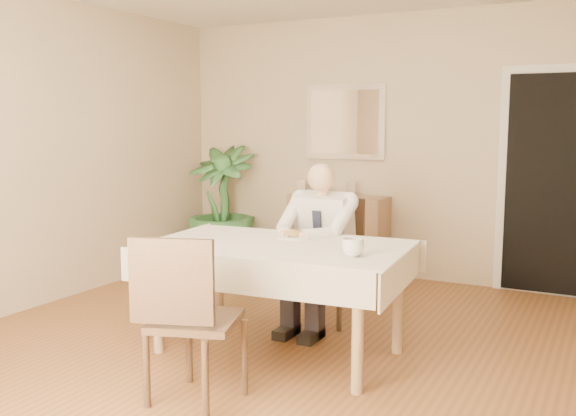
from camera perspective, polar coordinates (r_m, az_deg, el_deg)
The scene contains 17 objects.
room at distance 4.19m, azimuth -2.22°, elevation 4.17°, with size 5.00×5.02×2.60m.
doorway at distance 6.15m, azimuth 22.50°, elevation 1.92°, with size 0.96×0.07×2.10m.
mirror at distance 6.61m, azimuth 5.07°, elevation 7.63°, with size 0.86×0.04×0.76m.
dining_table at distance 4.28m, azimuth -0.93°, elevation -4.30°, with size 1.79×1.14×0.75m.
chair_far at distance 5.09m, azimuth 3.85°, elevation -3.85°, with size 0.49×0.49×0.95m.
chair_near at distance 3.54m, azimuth -9.06°, elevation -9.02°, with size 0.57×0.58×0.96m.
seated_man at distance 4.80m, azimuth 2.45°, elevation -2.71°, with size 0.48×0.72×1.24m.
plate at distance 4.47m, azimuth 0.52°, elevation -2.58°, with size 0.26×0.26×0.02m, color white.
food at distance 4.46m, azimuth 0.52°, elevation -2.30°, with size 0.14×0.14×0.06m, color brown.
knife at distance 4.39m, azimuth 0.63°, elevation -2.53°, with size 0.01×0.01×0.13m, color silver.
fork at distance 4.43m, azimuth -0.29°, elevation -2.44°, with size 0.01×0.01×0.13m, color silver.
coffee_mug at distance 3.87m, azimuth 5.80°, elevation -3.52°, with size 0.14×0.14×0.11m, color white.
sideboard at distance 6.57m, azimuth 4.45°, elevation -2.40°, with size 1.01×0.34×0.81m, color #8D6A4A.
photo_frame_left at distance 6.70m, azimuth 1.18°, elevation 1.92°, with size 0.10×0.02×0.14m, color silver.
photo_frame_center at distance 6.59m, azimuth 3.19°, elevation 1.82°, with size 0.10×0.02×0.14m, color silver.
photo_frame_right at distance 6.49m, azimuth 5.62°, elevation 1.70°, with size 0.10×0.02×0.14m, color silver.
potted_palm at distance 6.96m, azimuth -5.94°, elevation 0.18°, with size 0.73×0.73×1.30m, color #295A2A.
Camera 1 is at (2.08, -3.63, 1.56)m, focal length 40.00 mm.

